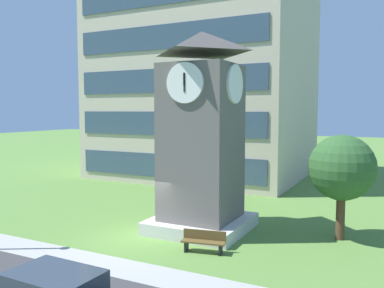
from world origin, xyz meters
TOP-DOWN VIEW (x-y plane):
  - ground_plane at (0.00, 0.00)m, footprint 160.00×160.00m
  - kerb_strip at (0.00, -3.10)m, footprint 120.00×1.60m
  - office_building at (-5.11, 18.52)m, footprint 17.02×14.53m
  - clock_tower at (2.04, 2.55)m, footprint 4.38×4.38m
  - park_bench at (3.48, -0.23)m, footprint 1.86×0.82m
  - tree_streetside at (8.23, 4.06)m, footprint 2.93×2.93m

SIDE VIEW (x-z plane):
  - ground_plane at x=0.00m, z-range 0.00..0.00m
  - kerb_strip at x=0.00m, z-range 0.00..0.01m
  - park_bench at x=3.48m, z-range 0.02..0.90m
  - tree_streetside at x=8.23m, z-range 0.87..5.59m
  - clock_tower at x=2.04m, z-range -0.54..8.93m
  - office_building at x=-5.11m, z-range 0.00..16.00m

